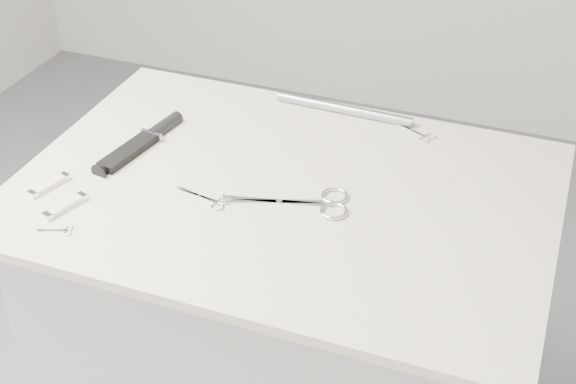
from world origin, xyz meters
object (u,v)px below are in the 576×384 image
(sheathed_knife, at_px, (145,140))
(pocket_knife_b, at_px, (49,185))
(embroidery_scissors_b, at_px, (420,134))
(embroidery_scissors_a, at_px, (211,200))
(tiny_scissors, at_px, (60,231))
(pocket_knife_a, at_px, (65,206))
(metal_rail, at_px, (344,109))
(large_shears, at_px, (314,203))
(plinth, at_px, (285,362))

(sheathed_knife, height_order, pocket_knife_b, sheathed_knife)
(embroidery_scissors_b, height_order, sheathed_knife, sheathed_knife)
(embroidery_scissors_a, xyz_separation_m, tiny_scissors, (-0.21, -0.18, -0.00))
(embroidery_scissors_a, distance_m, pocket_knife_a, 0.26)
(embroidery_scissors_a, relative_size, metal_rail, 0.36)
(large_shears, relative_size, pocket_knife_a, 2.51)
(embroidery_scissors_b, bearing_deg, sheathed_knife, -130.12)
(tiny_scissors, height_order, sheathed_knife, sheathed_knife)
(pocket_knife_a, relative_size, metal_rail, 0.30)
(metal_rail, bearing_deg, pocket_knife_a, -125.37)
(embroidery_scissors_b, relative_size, sheathed_knife, 0.39)
(embroidery_scissors_a, height_order, sheathed_knife, sheathed_knife)
(tiny_scissors, bearing_deg, metal_rail, 38.69)
(tiny_scissors, distance_m, pocket_knife_b, 0.14)
(plinth, height_order, pocket_knife_a, pocket_knife_a)
(pocket_knife_a, height_order, metal_rail, metal_rail)
(embroidery_scissors_a, height_order, embroidery_scissors_b, same)
(embroidery_scissors_b, bearing_deg, embroidery_scissors_a, -103.96)
(tiny_scissors, distance_m, metal_rail, 0.66)
(embroidery_scissors_b, distance_m, sheathed_knife, 0.56)
(tiny_scissors, bearing_deg, large_shears, 10.01)
(plinth, height_order, tiny_scissors, tiny_scissors)
(plinth, distance_m, metal_rail, 0.57)
(large_shears, relative_size, pocket_knife_b, 2.59)
(embroidery_scissors_a, relative_size, tiny_scissors, 1.80)
(tiny_scissors, bearing_deg, embroidery_scissors_b, 25.69)
(plinth, relative_size, metal_rail, 2.95)
(plinth, height_order, embroidery_scissors_b, embroidery_scissors_b)
(metal_rail, bearing_deg, sheathed_knife, -142.36)
(sheathed_knife, relative_size, pocket_knife_a, 2.63)
(tiny_scissors, relative_size, metal_rail, 0.20)
(plinth, distance_m, pocket_knife_b, 0.65)
(metal_rail, bearing_deg, plinth, -93.52)
(sheathed_knife, bearing_deg, pocket_knife_a, -175.58)
(embroidery_scissors_a, distance_m, metal_rail, 0.42)
(sheathed_knife, bearing_deg, embroidery_scissors_a, -112.73)
(plinth, bearing_deg, embroidery_scissors_b, 55.01)
(pocket_knife_a, bearing_deg, large_shears, -49.28)
(pocket_knife_a, bearing_deg, metal_rail, -17.17)
(embroidery_scissors_b, xyz_separation_m, metal_rail, (-0.18, 0.03, 0.01))
(sheathed_knife, distance_m, metal_rail, 0.43)
(pocket_knife_a, bearing_deg, pocket_knife_b, 72.91)
(tiny_scissors, xyz_separation_m, pocket_knife_b, (-0.09, 0.11, 0.00))
(embroidery_scissors_a, distance_m, tiny_scissors, 0.27)
(pocket_knife_b, bearing_deg, sheathed_knife, -6.10)
(pocket_knife_a, bearing_deg, embroidery_scissors_b, -30.06)
(large_shears, xyz_separation_m, metal_rail, (-0.05, 0.34, 0.01))
(plinth, bearing_deg, pocket_knife_a, -149.47)
(embroidery_scissors_a, distance_m, sheathed_knife, 0.25)
(large_shears, bearing_deg, sheathed_knife, 152.37)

